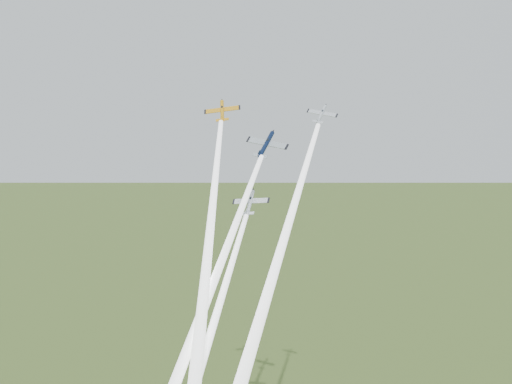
# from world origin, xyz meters

# --- Properties ---
(plane_yellow) EXTENTS (9.14, 7.52, 6.99)m
(plane_yellow) POSITION_xyz_m (-9.07, 1.88, 107.95)
(plane_yellow) COLOR orange
(smoke_trail_yellow) EXTENTS (10.10, 44.98, 42.59)m
(smoke_trail_yellow) POSITION_xyz_m (-4.83, -21.97, 85.27)
(smoke_trail_yellow) COLOR white
(plane_navy) EXTENTS (10.61, 8.55, 8.32)m
(plane_navy) POSITION_xyz_m (1.38, -3.05, 101.24)
(plane_navy) COLOR #0B1733
(smoke_trail_navy) EXTENTS (10.58, 48.55, 45.97)m
(smoke_trail_navy) POSITION_xyz_m (-3.10, -28.70, 76.87)
(smoke_trail_navy) COLOR white
(plane_silver_right) EXTENTS (7.79, 6.23, 6.16)m
(plane_silver_right) POSITION_xyz_m (11.47, 4.57, 107.28)
(plane_silver_right) COLOR silver
(smoke_trail_silver_right) EXTENTS (8.68, 43.24, 40.82)m
(smoke_trail_silver_right) POSITION_xyz_m (7.98, -18.45, 85.48)
(smoke_trail_silver_right) COLOR white
(plane_silver_low) EXTENTS (7.61, 6.86, 6.46)m
(plane_silver_low) POSITION_xyz_m (-0.23, -10.02, 90.45)
(plane_silver_low) COLOR #B0B9BF
(smoke_trail_silver_low) EXTENTS (6.87, 50.61, 47.58)m
(smoke_trail_silver_low) POSITION_xyz_m (-2.72, -36.80, 65.28)
(smoke_trail_silver_low) COLOR white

